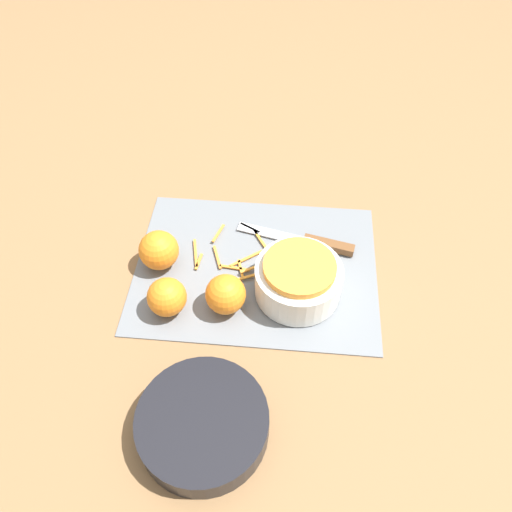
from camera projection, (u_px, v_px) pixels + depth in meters
ground_plane at (256, 268)px, 0.96m from camera, size 4.00×4.00×0.00m
cutting_board at (256, 267)px, 0.96m from camera, size 0.46×0.35×0.01m
bowl_speckled at (298, 279)px, 0.89m from camera, size 0.16×0.16×0.08m
bowl_dark at (203, 424)px, 0.74m from camera, size 0.20×0.20×0.05m
knife at (316, 243)px, 0.99m from camera, size 0.24×0.07×0.02m
orange_left at (159, 250)px, 0.93m from camera, size 0.08×0.08×0.08m
orange_right at (226, 294)px, 0.87m from camera, size 0.07×0.07×0.07m
orange_back at (167, 297)px, 0.87m from camera, size 0.07×0.07×0.07m
peel_pile at (234, 256)px, 0.97m from camera, size 0.16×0.15×0.01m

